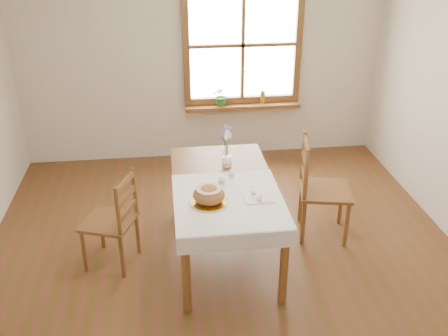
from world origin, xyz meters
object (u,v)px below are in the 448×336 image
(flower_vase, at_px, (227,162))
(dining_table, at_px, (224,191))
(bread_plate, at_px, (209,202))
(chair_left, at_px, (109,220))
(chair_right, at_px, (325,189))

(flower_vase, bearing_deg, dining_table, -101.78)
(bread_plate, xyz_separation_m, flower_vase, (0.23, 0.65, 0.03))
(chair_left, bearing_deg, dining_table, 110.81)
(chair_left, bearing_deg, flower_vase, 126.82)
(chair_left, distance_m, bread_plate, 0.98)
(bread_plate, distance_m, flower_vase, 0.69)
(bread_plate, bearing_deg, chair_left, 159.58)
(chair_left, relative_size, flower_vase, 9.12)
(chair_left, distance_m, chair_right, 2.05)
(chair_right, xyz_separation_m, bread_plate, (-1.17, -0.53, 0.26))
(chair_left, xyz_separation_m, chair_right, (2.04, 0.21, 0.06))
(dining_table, xyz_separation_m, flower_vase, (0.07, 0.32, 0.13))
(chair_right, height_order, bread_plate, chair_right)
(dining_table, distance_m, bread_plate, 0.39)
(chair_right, distance_m, bread_plate, 1.31)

